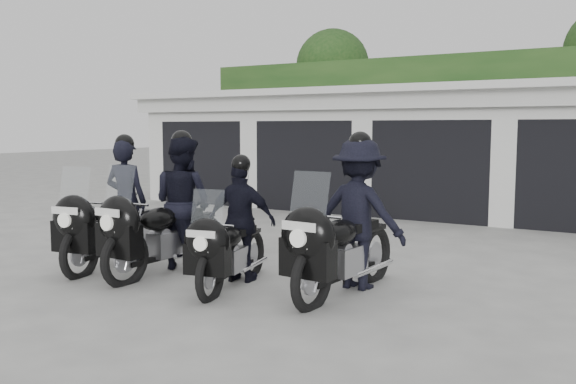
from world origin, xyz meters
The scene contains 7 objects.
ground centered at (0.00, 0.00, 0.00)m, with size 80.00×80.00×0.00m, color #9F9F9A.
garage_block centered at (0.00, 8.06, 1.42)m, with size 16.40×6.80×2.96m.
background_vegetation centered at (0.37, 12.92, 2.77)m, with size 20.00×3.90×5.80m.
police_bike_a centered at (-2.73, -1.04, 0.79)m, with size 0.92×2.28×2.00m.
police_bike_b centered at (-1.73, -0.87, 0.87)m, with size 0.96×2.37×2.06m.
police_bike_c centered at (-0.53, -1.03, 0.74)m, with size 1.03×1.98×1.74m.
police_bike_d centered at (0.90, -0.57, 0.87)m, with size 1.28×2.36×2.05m.
Camera 1 is at (3.97, -7.44, 2.04)m, focal length 38.00 mm.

